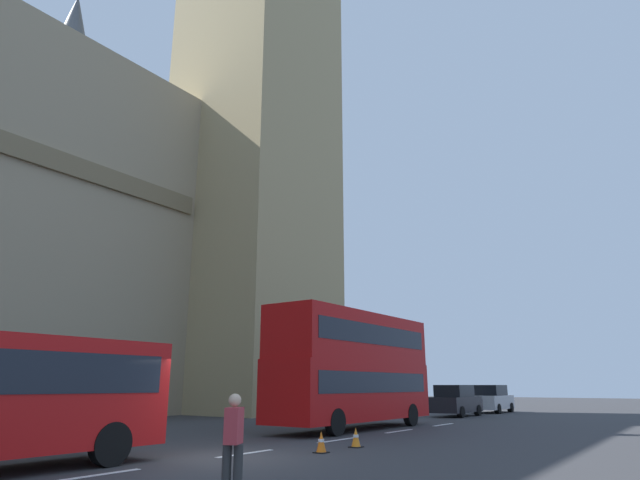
{
  "coord_description": "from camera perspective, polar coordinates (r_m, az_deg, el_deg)",
  "views": [
    {
      "loc": [
        -10.71,
        -10.89,
        1.83
      ],
      "look_at": [
        10.04,
        3.83,
        8.72
      ],
      "focal_mm": 30.18,
      "sensor_mm": 36.0,
      "label": 1
    }
  ],
  "objects": [
    {
      "name": "sedan_trailing",
      "position": [
        40.82,
        17.75,
        -15.75
      ],
      "size": [
        4.4,
        1.86,
        1.85
      ],
      "color": "#B7B7BC",
      "rests_on": "ground_plane"
    },
    {
      "name": "double_decker_bus",
      "position": [
        24.43,
        3.59,
        -13.06
      ],
      "size": [
        9.87,
        2.54,
        4.9
      ],
      "color": "#B20F0F",
      "rests_on": "ground_plane"
    },
    {
      "name": "lane_centre_marking",
      "position": [
        14.55,
        -14.58,
        -21.91
      ],
      "size": [
        34.4,
        0.16,
        0.01
      ],
      "color": "silver",
      "rests_on": "ground_plane"
    },
    {
      "name": "pedestrian_near_cones",
      "position": [
        9.94,
        -9.18,
        -20.26
      ],
      "size": [
        0.47,
        0.4,
        1.69
      ],
      "color": "#333333",
      "rests_on": "ground_plane"
    },
    {
      "name": "traffic_cone_middle",
      "position": [
        16.12,
        0.13,
        -20.66
      ],
      "size": [
        0.36,
        0.36,
        0.58
      ],
      "color": "black",
      "rests_on": "ground_plane"
    },
    {
      "name": "traffic_cone_east",
      "position": [
        17.54,
        3.82,
        -20.18
      ],
      "size": [
        0.36,
        0.36,
        0.58
      ],
      "color": "black",
      "rests_on": "ground_plane"
    },
    {
      "name": "ground_plane",
      "position": [
        15.38,
        -10.83,
        -21.73
      ],
      "size": [
        160.0,
        160.0,
        0.0
      ],
      "primitive_type": "plane",
      "color": "#333335"
    },
    {
      "name": "sedan_lead",
      "position": [
        35.42,
        14.22,
        -16.19
      ],
      "size": [
        4.4,
        1.86,
        1.85
      ],
      "color": "black",
      "rests_on": "ground_plane"
    }
  ]
}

